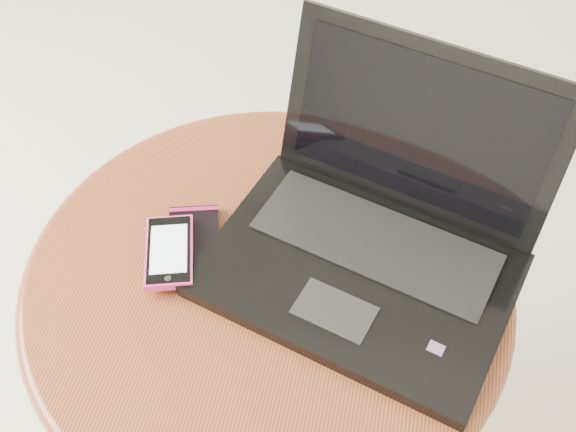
# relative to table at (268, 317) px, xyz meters

# --- Properties ---
(table) EXTENTS (0.59, 0.59, 0.47)m
(table) POSITION_rel_table_xyz_m (0.00, 0.00, 0.00)
(table) COLOR #4E2A19
(table) RESTS_ON ground
(laptop) EXTENTS (0.42, 0.39, 0.22)m
(laptop) POSITION_rel_table_xyz_m (0.12, 0.06, 0.14)
(laptop) COLOR black
(laptop) RESTS_ON table
(phone_black) EXTENTS (0.09, 0.13, 0.01)m
(phone_black) POSITION_rel_table_xyz_m (-0.10, 0.02, 0.11)
(phone_black) COLOR black
(phone_black) RESTS_ON table
(phone_pink) EXTENTS (0.08, 0.12, 0.01)m
(phone_pink) POSITION_rel_table_xyz_m (-0.12, -0.01, 0.12)
(phone_pink) COLOR #E03282
(phone_pink) RESTS_ON phone_black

